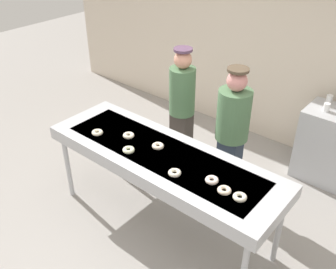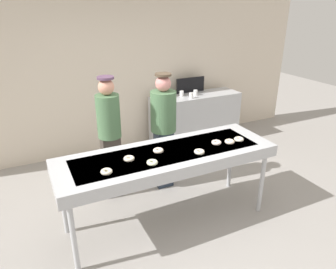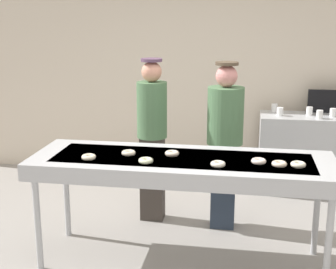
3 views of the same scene
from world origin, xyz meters
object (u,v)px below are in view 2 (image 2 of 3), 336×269
at_px(sugar_donut_4, 129,159).
at_px(menu_display, 190,85).
at_px(paper_cup_0, 195,93).
at_px(paper_cup_2, 167,97).
at_px(sugar_donut_2, 199,152).
at_px(sugar_donut_3, 152,162).
at_px(paper_cup_1, 182,94).
at_px(worker_baker, 163,125).
at_px(sugar_donut_7, 239,139).
at_px(sugar_donut_6, 158,150).
at_px(sugar_donut_1, 107,172).
at_px(paper_cup_3, 191,95).
at_px(sugar_donut_5, 216,143).
at_px(paper_cup_4, 158,94).
at_px(prep_counter, 195,119).
at_px(sugar_donut_0, 230,142).
at_px(worker_assistant, 110,133).
at_px(fryer_conveyor, 167,158).

relative_size(sugar_donut_4, menu_display, 0.21).
bearing_deg(paper_cup_0, paper_cup_2, -176.30).
height_order(sugar_donut_2, menu_display, menu_display).
xyz_separation_m(sugar_donut_3, paper_cup_1, (1.54, 2.22, 0.02)).
bearing_deg(menu_display, sugar_donut_3, -127.22).
bearing_deg(worker_baker, sugar_donut_7, 135.99).
distance_m(sugar_donut_4, sugar_donut_6, 0.37).
distance_m(sugar_donut_1, paper_cup_3, 2.92).
distance_m(sugar_donut_5, paper_cup_4, 2.24).
bearing_deg(sugar_donut_3, worker_baker, 58.96).
bearing_deg(prep_counter, sugar_donut_7, -106.43).
relative_size(sugar_donut_1, prep_counter, 0.07).
bearing_deg(prep_counter, worker_baker, -135.73).
height_order(sugar_donut_7, paper_cup_2, paper_cup_2).
height_order(sugar_donut_5, sugar_donut_6, same).
distance_m(sugar_donut_6, paper_cup_3, 2.30).
distance_m(paper_cup_3, menu_display, 0.43).
bearing_deg(worker_baker, paper_cup_4, -100.60).
distance_m(sugar_donut_0, sugar_donut_7, 0.15).
xyz_separation_m(sugar_donut_2, sugar_donut_6, (-0.40, 0.23, 0.00)).
bearing_deg(menu_display, sugar_donut_6, -127.28).
xyz_separation_m(sugar_donut_5, prep_counter, (0.92, 2.05, -0.51)).
bearing_deg(menu_display, paper_cup_1, -147.69).
bearing_deg(paper_cup_1, worker_assistant, -145.64).
relative_size(sugar_donut_1, worker_assistant, 0.07).
bearing_deg(paper_cup_4, sugar_donut_3, -115.67).
height_order(sugar_donut_5, prep_counter, sugar_donut_5).
relative_size(sugar_donut_2, worker_baker, 0.07).
bearing_deg(paper_cup_4, sugar_donut_6, -114.27).
distance_m(sugar_donut_4, prep_counter, 2.88).
bearing_deg(sugar_donut_0, sugar_donut_2, -170.29).
relative_size(sugar_donut_4, worker_assistant, 0.07).
bearing_deg(sugar_donut_4, paper_cup_4, 58.61).
xyz_separation_m(sugar_donut_0, sugar_donut_2, (-0.48, -0.08, 0.00)).
xyz_separation_m(fryer_conveyor, paper_cup_3, (1.36, 1.83, 0.11)).
bearing_deg(sugar_donut_5, sugar_donut_2, -157.91).
xyz_separation_m(sugar_donut_2, paper_cup_2, (0.60, 2.12, 0.02)).
xyz_separation_m(sugar_donut_1, sugar_donut_3, (0.49, -0.02, 0.00)).
xyz_separation_m(fryer_conveyor, sugar_donut_0, (0.79, -0.11, 0.09)).
height_order(sugar_donut_1, paper_cup_0, paper_cup_0).
bearing_deg(menu_display, paper_cup_0, -95.48).
distance_m(sugar_donut_4, paper_cup_4, 2.54).
height_order(sugar_donut_0, paper_cup_0, paper_cup_0).
height_order(sugar_donut_7, paper_cup_1, paper_cup_1).
bearing_deg(sugar_donut_0, sugar_donut_7, 3.70).
bearing_deg(sugar_donut_2, worker_assistant, 125.04).
relative_size(sugar_donut_2, sugar_donut_7, 1.00).
bearing_deg(fryer_conveyor, paper_cup_0, 52.17).
height_order(sugar_donut_0, paper_cup_2, paper_cup_2).
distance_m(sugar_donut_2, menu_display, 2.70).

